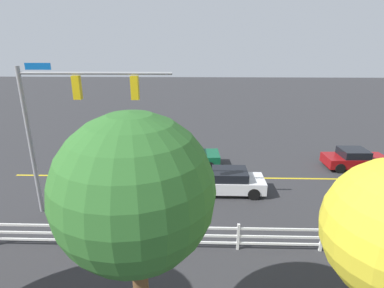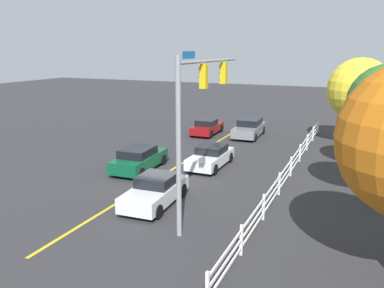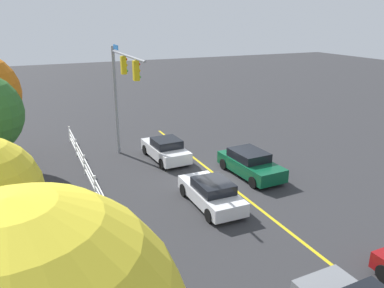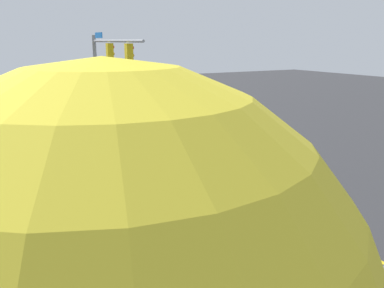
# 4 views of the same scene
# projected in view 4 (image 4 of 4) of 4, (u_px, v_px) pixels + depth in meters

# --- Properties ---
(ground_plane) EXTENTS (120.00, 120.00, 0.00)m
(ground_plane) POSITION_uv_depth(u_px,v_px,m) (224.00, 182.00, 20.37)
(ground_plane) COLOR #2D2D30
(lane_center_stripe) EXTENTS (28.00, 0.16, 0.01)m
(lane_center_stripe) POSITION_uv_depth(u_px,v_px,m) (279.00, 210.00, 16.99)
(lane_center_stripe) COLOR gold
(lane_center_stripe) RESTS_ON ground_plane
(signal_assembly) EXTENTS (6.63, 0.37, 7.03)m
(signal_assembly) POSITION_uv_depth(u_px,v_px,m) (107.00, 76.00, 20.95)
(signal_assembly) COLOR gray
(signal_assembly) RESTS_ON ground_plane
(car_1) EXTENTS (4.20, 1.82, 1.32)m
(car_1) POSITION_uv_depth(u_px,v_px,m) (225.00, 195.00, 16.84)
(car_1) COLOR silver
(car_1) RESTS_ON ground_plane
(car_3) EXTENTS (4.43, 2.11, 1.41)m
(car_3) POSITION_uv_depth(u_px,v_px,m) (260.00, 166.00, 20.61)
(car_3) COLOR #0C4C2D
(car_3) RESTS_ON ground_plane
(car_4) EXTENTS (4.24, 2.02, 1.39)m
(car_4) POSITION_uv_depth(u_px,v_px,m) (158.00, 155.00, 22.61)
(car_4) COLOR silver
(car_4) RESTS_ON ground_plane
(white_rail_fence) EXTENTS (26.10, 0.10, 1.15)m
(white_rail_fence) POSITION_uv_depth(u_px,v_px,m) (108.00, 222.00, 14.44)
(white_rail_fence) COLOR white
(white_rail_fence) RESTS_ON ground_plane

